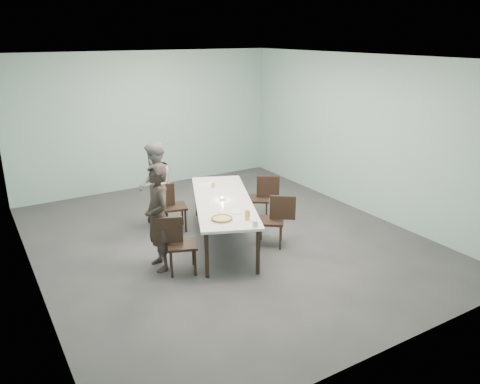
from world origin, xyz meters
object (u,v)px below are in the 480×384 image
diner_far (155,186)px  beer_glass (247,215)px  side_plate (236,212)px  chair_far_right (262,195)px  diner_near (158,218)px  table (223,202)px  amber_tumbler (213,185)px  chair_near_right (276,217)px  tealight (222,199)px  chair_near_left (176,241)px  water_tumbler (255,224)px  pizza (222,219)px  chair_far_left (169,203)px

diner_far → beer_glass: bearing=36.0°
side_plate → beer_glass: bearing=-91.5°
chair_far_right → diner_near: bearing=52.8°
table → diner_near: size_ratio=1.70×
amber_tumbler → chair_near_right: bearing=-67.9°
table → diner_far: (-0.72, 1.18, 0.09)m
side_plate → tealight: size_ratio=3.21×
chair_near_left → water_tumbler: (0.94, -0.64, 0.29)m
table → chair_far_right: chair_far_right is taller
diner_near → pizza: (0.82, -0.44, -0.04)m
chair_near_left → chair_near_right: (1.76, 0.01, 0.00)m
chair_near_left → water_tumbler: bearing=-14.1°
diner_near → amber_tumbler: 1.73m
diner_near → pizza: bearing=63.6°
side_plate → water_tumbler: (-0.05, -0.61, 0.04)m
chair_far_right → amber_tumbler: bearing=21.2°
chair_far_left → amber_tumbler: chair_far_left is taller
diner_near → tealight: bearing=106.0°
diner_far → side_plate: (0.60, -1.81, -0.02)m
chair_near_left → chair_far_left: bearing=91.0°
chair_near_left → amber_tumbler: chair_near_left is taller
chair_far_right → side_plate: size_ratio=4.83×
table → tealight: bearing=-134.0°
chair_far_left → beer_glass: (0.46, -1.87, 0.32)m
chair_far_right → pizza: bearing=73.1°
pizza → side_plate: bearing=24.1°
chair_near_right → chair_near_left: bearing=38.0°
tealight → chair_near_left: bearing=-152.2°
chair_near_left → amber_tumbler: bearing=64.6°
water_tumbler → diner_near: bearing=140.9°
chair_near_left → pizza: chair_near_left is taller
chair_near_right → beer_glass: (-0.78, -0.38, 0.32)m
chair_near_left → amber_tumbler: 1.79m
chair_near_right → amber_tumbler: bearing=-30.2°
chair_far_left → chair_far_right: size_ratio=1.00×
tealight → side_plate: bearing=-98.6°
chair_far_left → diner_near: 1.45m
chair_near_left → chair_far_right: 2.40m
chair_near_left → chair_far_right: bearing=45.5°
chair_far_right → diner_near: 2.47m
chair_far_right → diner_far: diner_far is taller
chair_near_right → pizza: 1.15m
chair_near_right → tealight: 0.92m
chair_near_right → side_plate: (-0.77, -0.04, 0.25)m
chair_near_right → tealight: size_ratio=15.54×
side_plate → amber_tumbler: size_ratio=2.25×
chair_near_left → tealight: 1.25m
chair_near_left → side_plate: bearing=18.2°
chair_near_left → side_plate: chair_near_left is taller
side_plate → beer_glass: 0.35m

